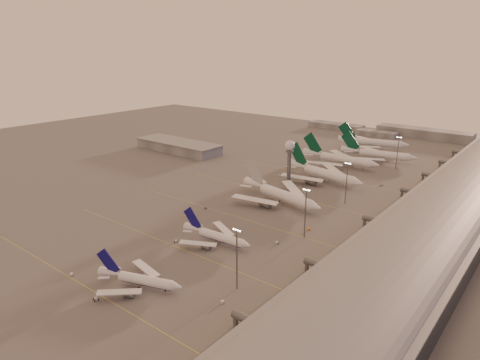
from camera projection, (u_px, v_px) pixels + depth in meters
The scene contains 27 objects.
ground at pixel (139, 246), 196.14m from camera, with size 700.00×700.00×0.00m, color #5D5B5A.
taxiway_markings at pixel (263, 224), 220.11m from camera, with size 180.00×185.25×0.02m.
terminal at pixel (455, 209), 211.07m from camera, with size 57.00×362.00×23.04m.
hangar at pixel (179, 146), 370.52m from camera, with size 82.00×27.00×8.50m.
radar_tower at pixel (290, 153), 276.39m from camera, with size 6.40×6.40×31.10m.
mast_a at pixel (237, 256), 157.57m from camera, with size 3.60×0.56×25.00m.
mast_b at pixel (305, 211), 200.39m from camera, with size 3.60×0.56×25.00m.
mast_c at pixel (347, 181), 244.39m from camera, with size 3.60×0.56×25.00m.
mast_d at pixel (398, 151), 312.73m from camera, with size 3.60×0.56×25.00m.
distant_horizon at pixel (395, 131), 436.02m from camera, with size 165.00×37.50×9.00m.
narrowbody_near at pixel (140, 281), 161.43m from camera, with size 34.63×27.14×14.09m.
narrowbody_mid at pixel (216, 237), 197.59m from camera, with size 38.09×30.31×14.88m.
widebody_white at pixel (281, 197), 248.17m from camera, with size 60.46×47.98×21.50m.
greentail_a at pixel (324, 176), 287.78m from camera, with size 62.24×49.79×22.83m.
greentail_b at pixel (340, 161), 324.39m from camera, with size 63.20×51.08×22.97m.
greentail_c at pixel (378, 156), 339.46m from camera, with size 59.47×47.62×21.77m.
greentail_d at pixel (373, 144), 379.71m from camera, with size 60.35×48.08×22.45m.
gsv_truck_a at pixel (72, 273), 170.19m from camera, with size 5.89×4.81×2.30m.
gsv_tug_near at pixel (96, 299), 153.92m from camera, with size 3.34×4.27×1.07m.
gsv_catering_a at pixel (223, 298), 151.75m from camera, with size 5.25×3.02×4.05m.
gsv_tug_mid at pixel (176, 241), 199.44m from camera, with size 3.69×3.77×0.94m.
gsv_truck_b at pixel (278, 242), 197.14m from camera, with size 6.06×2.55×2.39m.
gsv_truck_c at pixel (206, 207), 240.16m from camera, with size 4.67×5.83×2.27m.
gsv_catering_b at pixel (309, 226), 211.81m from camera, with size 5.88×3.33×4.56m.
gsv_tug_far at pixel (281, 192), 266.70m from camera, with size 3.20×4.33×1.11m.
gsv_truck_d at pixel (279, 174), 300.76m from camera, with size 3.28×5.12×1.95m.
gsv_tug_hangar at pixel (381, 185), 279.59m from camera, with size 3.82×2.74×0.99m.
Camera 1 is at (147.18, -110.25, 87.93)m, focal length 32.00 mm.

